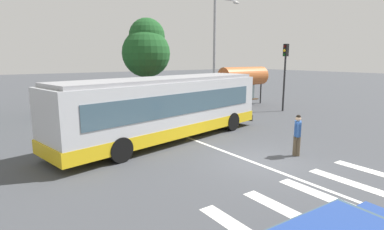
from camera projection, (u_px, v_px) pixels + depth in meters
name	position (u px, v px, depth m)	size (l,w,h in m)	color
ground_plane	(262.00, 162.00, 11.75)	(160.00, 160.00, 0.00)	#424449
city_transit_bus	(166.00, 108.00, 14.63)	(11.81, 4.83, 3.06)	black
pedestrian_crossing_street	(297.00, 133.00, 12.29)	(0.49, 0.45, 1.72)	brown
parked_car_teal	(61.00, 104.00, 21.30)	(1.88, 4.50, 1.35)	black
parked_car_champagne	(97.00, 101.00, 23.03)	(1.91, 4.52, 1.35)	black
parked_car_charcoal	(130.00, 98.00, 24.55)	(2.04, 4.59, 1.35)	black
parked_car_red	(160.00, 96.00, 26.10)	(1.98, 4.55, 1.35)	black
parked_car_black	(189.00, 94.00, 27.11)	(2.04, 4.58, 1.35)	black
traffic_light_far_corner	(285.00, 67.00, 22.47)	(0.33, 0.32, 5.00)	#28282B
bus_stop_shelter	(243.00, 77.00, 25.39)	(4.49, 1.54, 3.25)	#28282B
twin_arm_street_lamp	(214.00, 40.00, 23.06)	(4.85, 0.32, 8.53)	#939399
background_tree_right	(146.00, 48.00, 29.55)	(4.69, 4.69, 7.85)	brown
crosswalk_painted_stripes	(329.00, 199.00, 8.64)	(6.88, 3.24, 0.01)	silver
lane_center_line	(222.00, 150.00, 13.16)	(0.16, 24.00, 0.01)	silver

